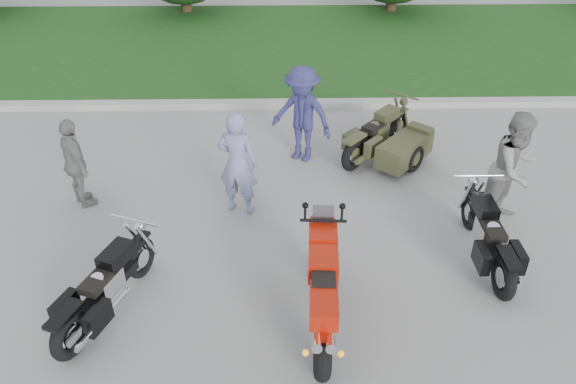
{
  "coord_description": "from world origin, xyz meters",
  "views": [
    {
      "loc": [
        0.12,
        -6.0,
        5.56
      ],
      "look_at": [
        0.25,
        1.19,
        0.8
      ],
      "focal_mm": 35.0,
      "sensor_mm": 36.0,
      "label": 1
    }
  ],
  "objects_px": {
    "person_grey": "(514,169)",
    "person_back": "(76,164)",
    "cruiser_left": "(103,291)",
    "cruiser_sidecar": "(392,144)",
    "cruiser_right": "(489,240)",
    "person_denim": "(302,115)",
    "sportbike_red": "(323,290)",
    "person_stripe": "(238,163)"
  },
  "relations": [
    {
      "from": "cruiser_right",
      "to": "person_denim",
      "type": "bearing_deg",
      "value": 129.35
    },
    {
      "from": "cruiser_right",
      "to": "cruiser_sidecar",
      "type": "height_order",
      "value": "cruiser_sidecar"
    },
    {
      "from": "sportbike_red",
      "to": "person_denim",
      "type": "height_order",
      "value": "person_denim"
    },
    {
      "from": "sportbike_red",
      "to": "person_back",
      "type": "relative_size",
      "value": 1.42
    },
    {
      "from": "cruiser_left",
      "to": "cruiser_sidecar",
      "type": "relative_size",
      "value": 1.03
    },
    {
      "from": "person_stripe",
      "to": "cruiser_sidecar",
      "type": "bearing_deg",
      "value": -134.66
    },
    {
      "from": "person_stripe",
      "to": "sportbike_red",
      "type": "bearing_deg",
      "value": 131.03
    },
    {
      "from": "sportbike_red",
      "to": "person_denim",
      "type": "bearing_deg",
      "value": 94.64
    },
    {
      "from": "person_grey",
      "to": "person_denim",
      "type": "distance_m",
      "value": 3.89
    },
    {
      "from": "cruiser_sidecar",
      "to": "person_back",
      "type": "distance_m",
      "value": 5.73
    },
    {
      "from": "cruiser_sidecar",
      "to": "cruiser_left",
      "type": "bearing_deg",
      "value": -96.56
    },
    {
      "from": "person_stripe",
      "to": "person_grey",
      "type": "xyz_separation_m",
      "value": [
        4.4,
        -0.33,
        0.05
      ]
    },
    {
      "from": "sportbike_red",
      "to": "person_stripe",
      "type": "distance_m",
      "value": 2.94
    },
    {
      "from": "cruiser_sidecar",
      "to": "cruiser_right",
      "type": "bearing_deg",
      "value": -31.23
    },
    {
      "from": "cruiser_sidecar",
      "to": "person_grey",
      "type": "bearing_deg",
      "value": -8.59
    },
    {
      "from": "person_back",
      "to": "cruiser_left",
      "type": "bearing_deg",
      "value": 164.82
    },
    {
      "from": "cruiser_right",
      "to": "person_denim",
      "type": "relative_size",
      "value": 1.17
    },
    {
      "from": "cruiser_right",
      "to": "person_back",
      "type": "xyz_separation_m",
      "value": [
        -6.47,
        1.68,
        0.37
      ]
    },
    {
      "from": "cruiser_sidecar",
      "to": "person_back",
      "type": "xyz_separation_m",
      "value": [
        -5.56,
        -1.32,
        0.4
      ]
    },
    {
      "from": "cruiser_right",
      "to": "person_grey",
      "type": "distance_m",
      "value": 1.39
    },
    {
      "from": "person_grey",
      "to": "person_back",
      "type": "relative_size",
      "value": 1.2
    },
    {
      "from": "sportbike_red",
      "to": "cruiser_left",
      "type": "relative_size",
      "value": 1.09
    },
    {
      "from": "cruiser_left",
      "to": "person_back",
      "type": "bearing_deg",
      "value": 133.36
    },
    {
      "from": "sportbike_red",
      "to": "person_grey",
      "type": "relative_size",
      "value": 1.18
    },
    {
      "from": "sportbike_red",
      "to": "person_back",
      "type": "xyz_separation_m",
      "value": [
        -3.93,
        2.9,
        0.17
      ]
    },
    {
      "from": "person_denim",
      "to": "person_back",
      "type": "distance_m",
      "value": 4.12
    },
    {
      "from": "sportbike_red",
      "to": "cruiser_left",
      "type": "xyz_separation_m",
      "value": [
        -2.85,
        0.23,
        -0.2
      ]
    },
    {
      "from": "sportbike_red",
      "to": "person_back",
      "type": "height_order",
      "value": "person_back"
    },
    {
      "from": "person_grey",
      "to": "person_denim",
      "type": "bearing_deg",
      "value": 111.83
    },
    {
      "from": "person_stripe",
      "to": "person_grey",
      "type": "distance_m",
      "value": 4.41
    },
    {
      "from": "cruiser_left",
      "to": "person_back",
      "type": "distance_m",
      "value": 2.9
    },
    {
      "from": "sportbike_red",
      "to": "person_grey",
      "type": "bearing_deg",
      "value": 39.61
    },
    {
      "from": "cruiser_sidecar",
      "to": "person_grey",
      "type": "relative_size",
      "value": 1.05
    },
    {
      "from": "cruiser_right",
      "to": "cruiser_sidecar",
      "type": "distance_m",
      "value": 3.14
    },
    {
      "from": "cruiser_left",
      "to": "person_stripe",
      "type": "bearing_deg",
      "value": 77.39
    },
    {
      "from": "person_stripe",
      "to": "person_denim",
      "type": "distance_m",
      "value": 2.07
    },
    {
      "from": "cruiser_sidecar",
      "to": "person_grey",
      "type": "distance_m",
      "value": 2.51
    },
    {
      "from": "cruiser_left",
      "to": "person_denim",
      "type": "xyz_separation_m",
      "value": [
        2.75,
        4.19,
        0.51
      ]
    },
    {
      "from": "person_grey",
      "to": "person_back",
      "type": "bearing_deg",
      "value": 139.64
    },
    {
      "from": "person_back",
      "to": "person_grey",
      "type": "bearing_deg",
      "value": -131.7
    },
    {
      "from": "person_back",
      "to": "person_stripe",
      "type": "bearing_deg",
      "value": -132.09
    },
    {
      "from": "person_stripe",
      "to": "person_denim",
      "type": "xyz_separation_m",
      "value": [
        1.11,
        1.75,
        0.03
      ]
    }
  ]
}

